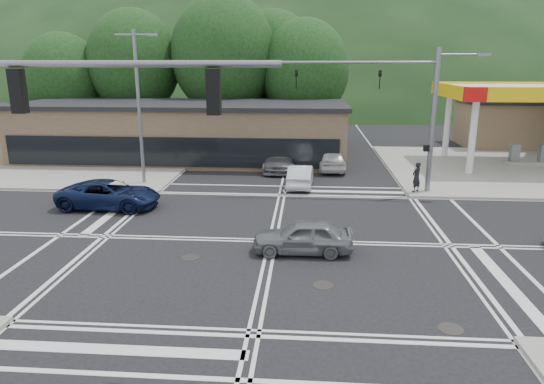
# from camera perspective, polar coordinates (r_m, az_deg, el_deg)

# --- Properties ---
(ground) EXTENTS (120.00, 120.00, 0.00)m
(ground) POSITION_cam_1_polar(r_m,az_deg,el_deg) (20.34, 0.06, -5.77)
(ground) COLOR black
(ground) RESTS_ON ground
(sidewalk_ne) EXTENTS (16.00, 16.00, 0.15)m
(sidewalk_ne) POSITION_cam_1_polar(r_m,az_deg,el_deg) (37.27, 25.61, 2.52)
(sidewalk_ne) COLOR gray
(sidewalk_ne) RESTS_ON ground
(sidewalk_nw) EXTENTS (16.00, 16.00, 0.15)m
(sidewalk_nw) POSITION_cam_1_polar(r_m,az_deg,el_deg) (38.38, -21.14, 3.32)
(sidewalk_nw) COLOR gray
(sidewalk_nw) RESTS_ON ground
(gas_station_canopy) EXTENTS (12.32, 8.34, 5.75)m
(gas_station_canopy) POSITION_cam_1_polar(r_m,az_deg,el_deg) (38.33, 28.75, 9.99)
(gas_station_canopy) COLOR silver
(gas_station_canopy) RESTS_ON ground
(convenience_store) EXTENTS (10.00, 6.00, 3.80)m
(convenience_store) POSITION_cam_1_polar(r_m,az_deg,el_deg) (48.03, 27.26, 7.06)
(convenience_store) COLOR #846B4F
(convenience_store) RESTS_ON ground
(commercial_row) EXTENTS (24.00, 8.00, 4.00)m
(commercial_row) POSITION_cam_1_polar(r_m,az_deg,el_deg) (37.53, -10.34, 6.83)
(commercial_row) COLOR brown
(commercial_row) RESTS_ON ground
(hill_north) EXTENTS (252.00, 126.00, 140.00)m
(hill_north) POSITION_cam_1_polar(r_m,az_deg,el_deg) (109.20, 3.60, 11.28)
(hill_north) COLOR black
(hill_north) RESTS_ON ground
(tree_n_a) EXTENTS (8.00, 8.00, 11.75)m
(tree_n_a) POSITION_cam_1_polar(r_m,az_deg,el_deg) (45.63, -15.96, 14.42)
(tree_n_a) COLOR #382619
(tree_n_a) RESTS_ON ground
(tree_n_b) EXTENTS (9.00, 9.00, 12.98)m
(tree_n_b) POSITION_cam_1_polar(r_m,az_deg,el_deg) (43.59, -5.71, 15.76)
(tree_n_b) COLOR #382619
(tree_n_b) RESTS_ON ground
(tree_n_c) EXTENTS (7.60, 7.60, 10.87)m
(tree_n_c) POSITION_cam_1_polar(r_m,az_deg,el_deg) (42.96, 3.86, 14.07)
(tree_n_c) COLOR #382619
(tree_n_c) RESTS_ON ground
(tree_n_d) EXTENTS (6.80, 6.80, 9.76)m
(tree_n_d) POSITION_cam_1_polar(r_m,az_deg,el_deg) (47.11, -23.29, 12.21)
(tree_n_d) COLOR #382619
(tree_n_d) RESTS_ON ground
(tree_n_e) EXTENTS (8.40, 8.40, 11.98)m
(tree_n_e) POSITION_cam_1_polar(r_m,az_deg,el_deg) (47.07, 0.14, 14.98)
(tree_n_e) COLOR #382619
(tree_n_e) RESTS_ON ground
(streetlight_nw) EXTENTS (2.50, 0.25, 9.00)m
(streetlight_nw) POSITION_cam_1_polar(r_m,az_deg,el_deg) (29.71, -15.32, 10.34)
(streetlight_nw) COLOR slate
(streetlight_nw) RESTS_ON ground
(signal_mast_ne) EXTENTS (11.65, 0.30, 8.00)m
(signal_mast_ne) POSITION_cam_1_polar(r_m,az_deg,el_deg) (27.80, 16.03, 10.04)
(signal_mast_ne) COLOR slate
(signal_mast_ne) RESTS_ON ground
(car_blue_west) EXTENTS (5.19, 2.56, 1.42)m
(car_blue_west) POSITION_cam_1_polar(r_m,az_deg,el_deg) (26.00, -18.61, -0.27)
(car_blue_west) COLOR #0D1739
(car_blue_west) RESTS_ON ground
(car_grey_center) EXTENTS (3.91, 1.64, 1.32)m
(car_grey_center) POSITION_cam_1_polar(r_m,az_deg,el_deg) (18.97, 3.65, -5.24)
(car_grey_center) COLOR slate
(car_grey_center) RESTS_ON ground
(car_queue_a) EXTENTS (1.58, 4.04, 1.31)m
(car_queue_a) POSITION_cam_1_polar(r_m,az_deg,el_deg) (29.03, 3.39, 1.95)
(car_queue_a) COLOR silver
(car_queue_a) RESTS_ON ground
(car_queue_b) EXTENTS (1.97, 4.53, 1.52)m
(car_queue_b) POSITION_cam_1_polar(r_m,az_deg,el_deg) (33.62, 6.98, 3.87)
(car_queue_b) COLOR silver
(car_queue_b) RESTS_ON ground
(car_northbound) EXTENTS (2.14, 5.12, 1.48)m
(car_northbound) POSITION_cam_1_polar(r_m,az_deg,el_deg) (33.43, 0.95, 3.88)
(car_northbound) COLOR #5D5F62
(car_northbound) RESTS_ON ground
(pedestrian) EXTENTS (0.73, 0.70, 1.68)m
(pedestrian) POSITION_cam_1_polar(r_m,az_deg,el_deg) (28.30, 16.63, 1.69)
(pedestrian) COLOR black
(pedestrian) RESTS_ON sidewalk_ne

